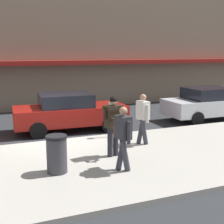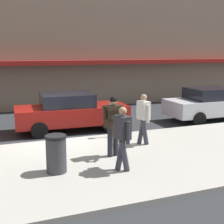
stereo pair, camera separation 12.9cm
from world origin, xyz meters
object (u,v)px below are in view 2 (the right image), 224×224
object	(u,v)px
parked_sedan_mid	(71,112)
parked_sedan_far	(212,104)
man_texting_on_phone	(113,120)
pedestrian_in_light_coat	(143,116)
parking_meter	(112,115)
trash_bin	(56,154)
pedestrian_with_bag	(122,135)

from	to	relation	value
parked_sedan_mid	parked_sedan_far	distance (m)	6.72
man_texting_on_phone	pedestrian_in_light_coat	xyz separation A→B (m)	(1.38, 0.78, -0.14)
parked_sedan_far	man_texting_on_phone	distance (m)	7.32
parked_sedan_far	man_texting_on_phone	xyz separation A→B (m)	(-6.40, -3.52, 0.46)
parking_meter	trash_bin	xyz separation A→B (m)	(-2.54, -2.63, -0.34)
parked_sedan_mid	trash_bin	distance (m)	4.88
parked_sedan_far	trash_bin	xyz separation A→B (m)	(-8.22, -4.16, -0.16)
parked_sedan_far	parking_meter	world-z (taller)	parked_sedan_far
man_texting_on_phone	parking_meter	size ratio (longest dim) A/B	1.42
parked_sedan_mid	pedestrian_in_light_coat	bearing A→B (deg)	-62.43
parked_sedan_far	parking_meter	size ratio (longest dim) A/B	3.56
man_texting_on_phone	parked_sedan_far	bearing A→B (deg)	28.83
man_texting_on_phone	pedestrian_in_light_coat	distance (m)	1.59
parked_sedan_far	pedestrian_in_light_coat	bearing A→B (deg)	-151.32
man_texting_on_phone	pedestrian_with_bag	bearing A→B (deg)	-99.74
pedestrian_in_light_coat	pedestrian_with_bag	size ratio (longest dim) A/B	1.00
parked_sedan_far	parked_sedan_mid	bearing A→B (deg)	175.94
parked_sedan_far	pedestrian_in_light_coat	distance (m)	5.73
parking_meter	parked_sedan_far	bearing A→B (deg)	15.07
pedestrian_with_bag	parking_meter	size ratio (longest dim) A/B	1.34
parked_sedan_mid	pedestrian_in_light_coat	world-z (taller)	pedestrian_in_light_coat
parked_sedan_mid	parked_sedan_far	world-z (taller)	same
parked_sedan_mid	parking_meter	xyz separation A→B (m)	(1.03, -2.00, 0.18)
parked_sedan_far	trash_bin	size ratio (longest dim) A/B	4.61
parking_meter	trash_bin	bearing A→B (deg)	-134.00
pedestrian_in_light_coat	parking_meter	distance (m)	1.39
trash_bin	parked_sedan_far	bearing A→B (deg)	26.86
pedestrian_in_light_coat	trash_bin	world-z (taller)	pedestrian_in_light_coat
parked_sedan_mid	pedestrian_in_light_coat	size ratio (longest dim) A/B	2.70
man_texting_on_phone	trash_bin	bearing A→B (deg)	-160.65
pedestrian_with_bag	trash_bin	distance (m)	1.76
parked_sedan_mid	parking_meter	distance (m)	2.26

